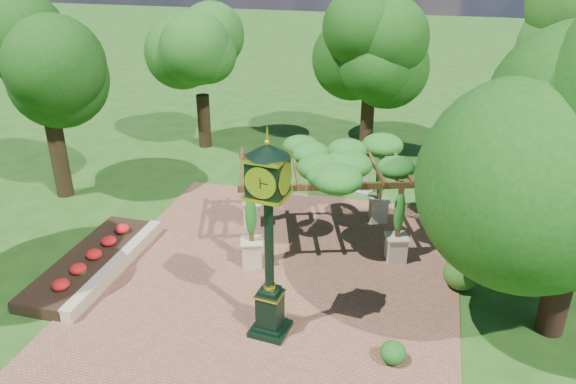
# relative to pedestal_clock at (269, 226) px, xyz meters

# --- Properties ---
(ground) EXTENTS (120.00, 120.00, 0.00)m
(ground) POSITION_rel_pedestal_clock_xyz_m (-0.46, 0.99, -2.99)
(ground) COLOR #1E4714
(ground) RESTS_ON ground
(brick_plaza) EXTENTS (10.00, 12.00, 0.04)m
(brick_plaza) POSITION_rel_pedestal_clock_xyz_m (-0.46, 1.99, -2.97)
(brick_plaza) COLOR brown
(brick_plaza) RESTS_ON ground
(border_wall) EXTENTS (0.35, 5.00, 0.40)m
(border_wall) POSITION_rel_pedestal_clock_xyz_m (-5.06, 1.49, -2.79)
(border_wall) COLOR #C6B793
(border_wall) RESTS_ON ground
(flower_bed) EXTENTS (1.50, 5.00, 0.36)m
(flower_bed) POSITION_rel_pedestal_clock_xyz_m (-5.96, 1.49, -2.81)
(flower_bed) COLOR red
(flower_bed) RESTS_ON ground
(pedestal_clock) EXTENTS (1.09, 1.09, 5.00)m
(pedestal_clock) POSITION_rel_pedestal_clock_xyz_m (0.00, 0.00, 0.00)
(pedestal_clock) COLOR black
(pedestal_clock) RESTS_ON brick_plaza
(pergola) EXTENTS (5.67, 4.46, 3.12)m
(pergola) POSITION_rel_pedestal_clock_xyz_m (0.26, 4.69, -0.42)
(pergola) COLOR beige
(pergola) RESTS_ON brick_plaza
(sundial) EXTENTS (0.73, 0.73, 1.04)m
(sundial) POSITION_rel_pedestal_clock_xyz_m (1.10, 8.76, -2.53)
(sundial) COLOR gray
(sundial) RESTS_ON ground
(shrub_front) EXTENTS (0.70, 0.70, 0.53)m
(shrub_front) POSITION_rel_pedestal_clock_xyz_m (3.00, -0.35, -2.68)
(shrub_front) COLOR #1A5317
(shrub_front) RESTS_ON brick_plaza
(shrub_mid) EXTENTS (1.20, 1.20, 0.88)m
(shrub_mid) POSITION_rel_pedestal_clock_xyz_m (4.54, 3.13, -2.50)
(shrub_mid) COLOR #285718
(shrub_mid) RESTS_ON brick_plaza
(shrub_back) EXTENTS (1.18, 1.18, 0.84)m
(shrub_back) POSITION_rel_pedestal_clock_xyz_m (3.69, 7.65, -2.53)
(shrub_back) COLOR #29681E
(shrub_back) RESTS_ON brick_plaza
(tree_west_near) EXTENTS (3.46, 3.46, 7.37)m
(tree_west_near) POSITION_rel_pedestal_clock_xyz_m (-9.70, 5.75, 2.06)
(tree_west_near) COLOR #302213
(tree_west_near) RESTS_ON ground
(tree_west_far) EXTENTS (3.15, 3.15, 6.20)m
(tree_west_far) POSITION_rel_pedestal_clock_xyz_m (-6.63, 12.04, 1.25)
(tree_west_far) COLOR black
(tree_west_far) RESTS_ON ground
(tree_north) EXTENTS (3.83, 3.83, 6.62)m
(tree_north) POSITION_rel_pedestal_clock_xyz_m (0.54, 13.78, 1.56)
(tree_north) COLOR #352015
(tree_north) RESTS_ON ground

